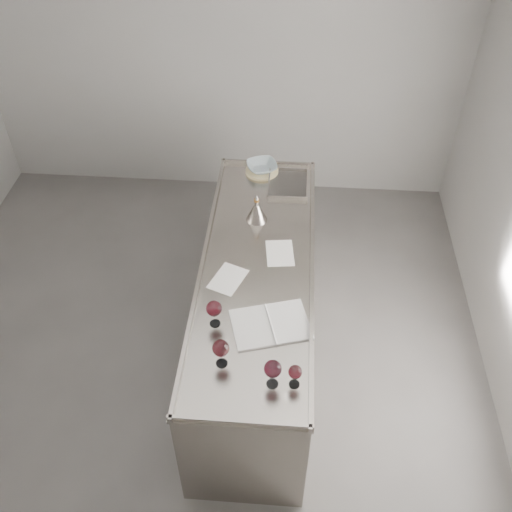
# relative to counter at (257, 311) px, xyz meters

# --- Properties ---
(room_shell) EXTENTS (4.54, 5.04, 2.84)m
(room_shell) POSITION_rel_counter_xyz_m (-0.50, -0.30, 0.93)
(room_shell) COLOR #54514F
(room_shell) RESTS_ON ground
(counter) EXTENTS (0.77, 2.42, 0.97)m
(counter) POSITION_rel_counter_xyz_m (0.00, 0.00, 0.00)
(counter) COLOR gray
(counter) RESTS_ON ground
(wine_glass_left) EXTENTS (0.09, 0.09, 0.19)m
(wine_glass_left) POSITION_rel_counter_xyz_m (-0.22, -0.53, 0.60)
(wine_glass_left) COLOR white
(wine_glass_left) RESTS_ON counter
(wine_glass_middle) EXTENTS (0.10, 0.10, 0.19)m
(wine_glass_middle) POSITION_rel_counter_xyz_m (-0.14, -0.82, 0.60)
(wine_glass_middle) COLOR white
(wine_glass_middle) RESTS_ON counter
(wine_glass_right) EXTENTS (0.10, 0.10, 0.19)m
(wine_glass_right) POSITION_rel_counter_xyz_m (0.15, -0.93, 0.60)
(wine_glass_right) COLOR white
(wine_glass_right) RESTS_ON counter
(wine_glass_small) EXTENTS (0.08, 0.08, 0.16)m
(wine_glass_small) POSITION_rel_counter_xyz_m (0.27, -0.93, 0.58)
(wine_glass_small) COLOR white
(wine_glass_small) RESTS_ON counter
(notebook) EXTENTS (0.53, 0.44, 0.02)m
(notebook) POSITION_rel_counter_xyz_m (0.12, -0.52, 0.47)
(notebook) COLOR white
(notebook) RESTS_ON counter
(loose_paper_top) EXTENTS (0.21, 0.28, 0.00)m
(loose_paper_top) POSITION_rel_counter_xyz_m (0.15, 0.13, 0.47)
(loose_paper_top) COLOR white
(loose_paper_top) RESTS_ON counter
(loose_paper_under) EXTENTS (0.27, 0.31, 0.00)m
(loose_paper_under) POSITION_rel_counter_xyz_m (-0.18, -0.15, 0.47)
(loose_paper_under) COLOR white
(loose_paper_under) RESTS_ON counter
(trivet) EXTENTS (0.34, 0.34, 0.02)m
(trivet) POSITION_rel_counter_xyz_m (-0.04, 1.08, 0.48)
(trivet) COLOR beige
(trivet) RESTS_ON counter
(ceramic_bowl) EXTENTS (0.30, 0.30, 0.06)m
(ceramic_bowl) POSITION_rel_counter_xyz_m (-0.04, 1.08, 0.52)
(ceramic_bowl) COLOR #90A1A7
(ceramic_bowl) RESTS_ON trivet
(wine_funnel) EXTENTS (0.16, 0.16, 0.23)m
(wine_funnel) POSITION_rel_counter_xyz_m (-0.04, 0.48, 0.54)
(wine_funnel) COLOR gray
(wine_funnel) RESTS_ON counter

